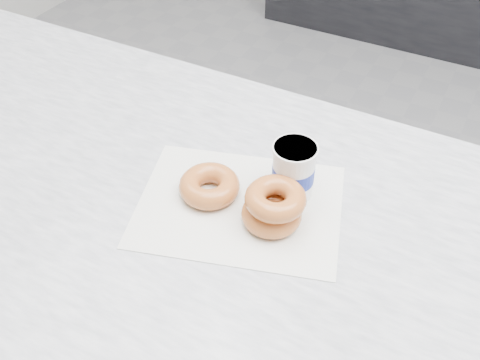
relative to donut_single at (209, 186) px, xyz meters
The scene contains 5 objects.
ground 1.11m from the donut_single, 70.49° to the left, with size 5.00×5.00×0.00m, color gray.
wax_paper 0.06m from the donut_single, ahead, with size 0.34×0.26×0.00m, color silver.
donut_single is the anchor object (origin of this frame).
donut_stack 0.13m from the donut_single, ahead, with size 0.14×0.14×0.07m.
coffee_cup 0.15m from the donut_single, 29.61° to the left, with size 0.09×0.09×0.10m.
Camera 1 is at (0.15, -1.14, 1.55)m, focal length 40.00 mm.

